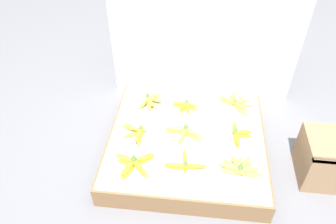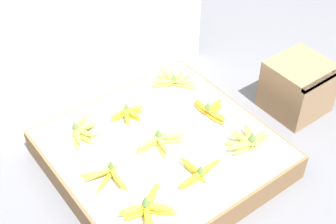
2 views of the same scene
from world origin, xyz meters
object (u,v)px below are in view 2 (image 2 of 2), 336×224
banana_bunch_middle_midright (210,110)px  banana_bunch_back_midleft (128,113)px  banana_bunch_front_midleft (198,172)px  banana_bunch_middle_left (108,175)px  banana_bunch_middle_midleft (160,141)px  banana_bunch_front_midright (248,141)px  banana_bunch_back_midright (173,80)px  wooden_crate (298,87)px  banana_bunch_back_left (81,131)px  banana_bunch_front_left (149,209)px

banana_bunch_middle_midright → banana_bunch_back_midleft: bearing=145.8°
banana_bunch_front_midleft → banana_bunch_middle_left: size_ratio=1.20×
banana_bunch_middle_left → banana_bunch_front_midleft: bearing=-35.1°
banana_bunch_middle_midleft → banana_bunch_back_midleft: bearing=92.1°
banana_bunch_middle_midleft → banana_bunch_front_midright: bearing=-36.8°
banana_bunch_front_midright → banana_bunch_back_midright: banana_bunch_front_midright is taller
banana_bunch_back_midleft → banana_bunch_back_midright: banana_bunch_back_midright is taller
banana_bunch_front_midleft → banana_bunch_back_midleft: (-0.03, 0.52, -0.00)m
banana_bunch_front_midleft → banana_bunch_middle_midright: banana_bunch_middle_midright is taller
wooden_crate → banana_bunch_back_midright: 0.69m
banana_bunch_middle_midright → banana_bunch_back_midright: size_ratio=0.91×
banana_bunch_back_midright → wooden_crate: bearing=-39.6°
banana_bunch_middle_left → banana_bunch_back_left: (0.04, 0.31, 0.00)m
banana_bunch_front_midleft → wooden_crate: bearing=10.7°
banana_bunch_front_left → banana_bunch_middle_left: bearing=98.1°
banana_bunch_middle_midleft → banana_bunch_middle_midright: 0.34m
banana_bunch_front_midright → banana_bunch_middle_midright: bearing=89.5°
banana_bunch_back_midright → banana_bunch_front_left: bearing=-134.0°
banana_bunch_front_midleft → banana_bunch_back_midright: 0.68m
banana_bunch_middle_left → banana_bunch_back_midleft: 0.41m
banana_bunch_front_midleft → banana_bunch_middle_left: 0.40m
wooden_crate → banana_bunch_front_midleft: 0.87m
banana_bunch_front_left → banana_bunch_back_left: banana_bunch_front_left is taller
banana_bunch_front_left → banana_bunch_front_midright: size_ratio=0.94×
banana_bunch_front_left → banana_bunch_middle_left: banana_bunch_front_left is taller
banana_bunch_front_left → banana_bunch_back_midleft: banana_bunch_front_left is taller
banana_bunch_front_left → banana_bunch_front_midleft: bearing=6.4°
banana_bunch_front_midleft → banana_bunch_back_left: bearing=117.9°
wooden_crate → banana_bunch_front_midright: size_ratio=1.23×
banana_bunch_back_midright → banana_bunch_back_midleft: bearing=-167.3°
banana_bunch_middle_midright → banana_bunch_back_left: bearing=156.5°
banana_bunch_front_midleft → banana_bunch_back_midleft: size_ratio=1.32×
wooden_crate → banana_bunch_middle_midleft: 0.88m
banana_bunch_front_midright → banana_bunch_back_midright: size_ratio=1.01×
wooden_crate → banana_bunch_middle_midright: size_ratio=1.37×
banana_bunch_middle_left → banana_bunch_middle_midright: (0.65, 0.05, 0.01)m
banana_bunch_back_midleft → banana_bunch_middle_midleft: bearing=-87.9°
banana_bunch_middle_left → banana_bunch_back_midleft: bearing=44.3°
banana_bunch_front_left → banana_bunch_back_midright: size_ratio=0.95×
banana_bunch_middle_left → banana_bunch_front_left: bearing=-81.9°
banana_bunch_front_left → banana_bunch_middle_left: 0.27m
wooden_crate → banana_bunch_back_left: wooden_crate is taller
banana_bunch_middle_midright → banana_bunch_back_midright: banana_bunch_middle_midright is taller
wooden_crate → banana_bunch_front_midleft: size_ratio=1.24×
banana_bunch_back_left → banana_bunch_middle_midleft: bearing=-47.3°
wooden_crate → banana_bunch_front_midright: 0.56m
banana_bunch_middle_midleft → banana_bunch_middle_midright: (0.34, 0.02, 0.00)m
banana_bunch_front_midright → banana_bunch_middle_midright: (0.00, 0.28, 0.00)m
banana_bunch_back_left → banana_bunch_front_midleft: bearing=-62.1°
wooden_crate → banana_bunch_middle_midright: bearing=167.1°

